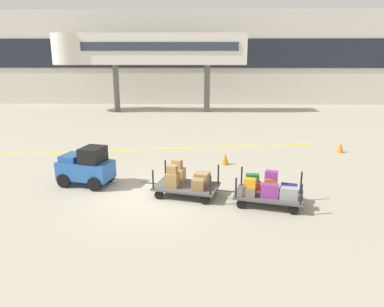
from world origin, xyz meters
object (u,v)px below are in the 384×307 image
(baggage_cart_lead, at_px, (185,181))
(safety_cone_far, at_px, (340,147))
(baggage_tug, at_px, (86,167))
(baggage_cart_middle, at_px, (268,190))
(safety_cone_near, at_px, (225,159))

(baggage_cart_lead, distance_m, safety_cone_far, 10.12)
(baggage_tug, xyz_separation_m, baggage_cart_middle, (6.90, -1.82, -0.22))
(safety_cone_near, distance_m, safety_cone_far, 6.69)
(baggage_cart_middle, bearing_deg, safety_cone_far, 54.07)
(baggage_tug, bearing_deg, baggage_cart_middle, -14.77)
(baggage_cart_lead, height_order, safety_cone_near, baggage_cart_lead)
(baggage_cart_lead, height_order, baggage_cart_middle, baggage_cart_lead)
(baggage_tug, distance_m, safety_cone_far, 13.07)
(safety_cone_far, bearing_deg, baggage_tug, -156.57)
(baggage_cart_middle, distance_m, safety_cone_near, 4.84)
(safety_cone_far, bearing_deg, baggage_cart_lead, -142.26)
(baggage_tug, relative_size, safety_cone_near, 4.20)
(baggage_tug, distance_m, baggage_cart_middle, 7.14)
(baggage_cart_middle, relative_size, safety_cone_far, 5.61)
(safety_cone_near, bearing_deg, baggage_cart_lead, -114.10)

